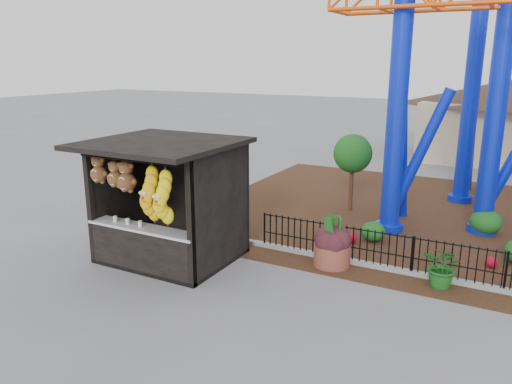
% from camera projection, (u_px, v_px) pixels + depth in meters
% --- Properties ---
extents(ground, '(120.00, 120.00, 0.00)m').
position_uv_depth(ground, '(250.00, 301.00, 10.76)').
color(ground, slate).
rests_on(ground, ground).
extents(mulch_bed, '(18.00, 12.00, 0.02)m').
position_uv_depth(mulch_bed, '(483.00, 225.00, 15.73)').
color(mulch_bed, '#331E11').
rests_on(mulch_bed, ground).
extents(curb, '(18.00, 0.18, 0.12)m').
position_uv_depth(curb, '(465.00, 283.00, 11.46)').
color(curb, gray).
rests_on(curb, ground).
extents(prize_booth, '(3.50, 3.40, 3.12)m').
position_uv_depth(prize_booth, '(164.00, 204.00, 12.52)').
color(prize_booth, black).
rests_on(prize_booth, ground).
extents(picket_fence, '(12.20, 0.06, 1.00)m').
position_uv_depth(picket_fence, '(511.00, 273.00, 10.94)').
color(picket_fence, black).
rests_on(picket_fence, ground).
extents(terracotta_planter, '(1.13, 1.13, 0.57)m').
position_uv_depth(terracotta_planter, '(332.00, 255.00, 12.54)').
color(terracotta_planter, brown).
rests_on(terracotta_planter, ground).
extents(planter_foliage, '(0.70, 0.70, 0.64)m').
position_uv_depth(planter_foliage, '(333.00, 232.00, 12.38)').
color(planter_foliage, '#34151A').
rests_on(planter_foliage, terracotta_planter).
extents(potted_plant, '(1.13, 1.06, 1.00)m').
position_uv_depth(potted_plant, '(444.00, 267.00, 11.27)').
color(potted_plant, '#285218').
rests_on(potted_plant, ground).
extents(landscaping, '(9.28, 3.73, 0.73)m').
position_uv_depth(landscaping, '(505.00, 239.00, 13.51)').
color(landscaping, '#164C16').
rests_on(landscaping, mulch_bed).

